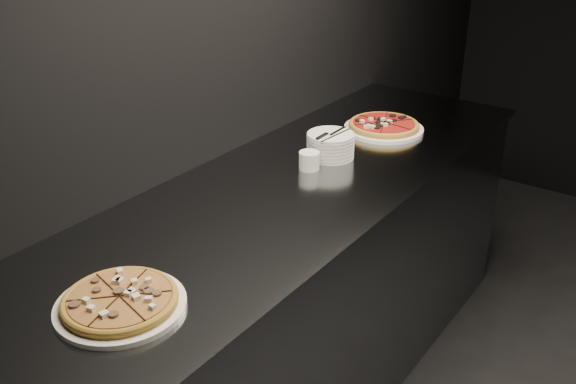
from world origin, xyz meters
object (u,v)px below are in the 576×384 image
Objects in this scene: pizza_mushroom at (120,302)px; cutlery at (330,134)px; plate_stack at (330,145)px; ramekin at (309,160)px; counter at (296,292)px; pizza_tomato at (384,126)px.

pizza_mushroom is 1.84× the size of cutlery.
ramekin is at bearing -89.94° from plate_stack.
counter is 13.03× the size of cutlery.
pizza_mushroom is at bearing -84.95° from plate_stack.
cutlery reaches higher than pizza_tomato.
ramekin is at bearing 95.78° from pizza_mushroom.
pizza_tomato is 0.39m from cutlery.
plate_stack is 2.37× the size of ramekin.
cutlery is (0.01, -0.01, 0.05)m from plate_stack.
pizza_tomato is 1.77× the size of cutlery.
plate_stack reaches higher than ramekin.
counter is at bearing -84.17° from plate_stack.
counter is at bearing -86.87° from cutlery.
ramekin is (-0.01, -0.13, -0.06)m from cutlery.
counter is 0.79m from pizza_tomato.
pizza_tomato is 4.44× the size of ramekin.
pizza_mushroom is 1.10m from cutlery.
pizza_tomato is at bearing 92.54° from pizza_mushroom.
cutlery reaches higher than ramekin.
plate_stack is 0.05m from cutlery.
plate_stack is at bearing 95.05° from pizza_mushroom.
pizza_tomato is (-0.07, 1.48, 0.00)m from pizza_mushroom.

